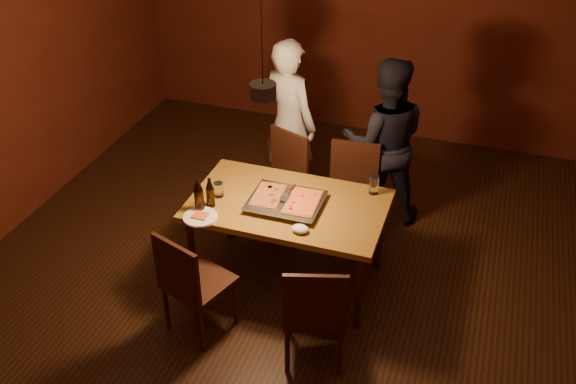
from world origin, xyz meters
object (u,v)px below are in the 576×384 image
(pizza_tray, at_px, (286,203))
(chair_far_left, at_px, (282,172))
(diner_dark, at_px, (384,142))
(beer_bottle_b, at_px, (210,192))
(plate_slice, at_px, (200,217))
(pendant_lamp, at_px, (263,89))
(dining_table, at_px, (288,211))
(chair_near_left, at_px, (189,277))
(beer_bottle_a, at_px, (199,195))
(chair_far_right, at_px, (352,184))
(diner_white, at_px, (289,123))
(chair_near_right, at_px, (315,306))

(pizza_tray, bearing_deg, chair_far_left, 108.29)
(diner_dark, bearing_deg, beer_bottle_b, 36.51)
(beer_bottle_b, bearing_deg, plate_slice, -93.57)
(pendant_lamp, bearing_deg, beer_bottle_b, -175.96)
(plate_slice, distance_m, diner_dark, 1.87)
(dining_table, distance_m, chair_near_left, 0.94)
(diner_dark, bearing_deg, beer_bottle_a, 36.65)
(chair_near_left, relative_size, diner_dark, 0.34)
(chair_far_right, bearing_deg, pendant_lamp, 59.51)
(diner_white, height_order, pendant_lamp, pendant_lamp)
(chair_far_left, xyz_separation_m, chair_far_right, (0.64, 0.00, 0.00))
(chair_far_right, relative_size, pendant_lamp, 0.44)
(chair_far_right, bearing_deg, chair_near_left, 57.62)
(beer_bottle_a, relative_size, diner_white, 0.17)
(dining_table, bearing_deg, chair_near_left, -119.92)
(diner_dark, bearing_deg, pendant_lamp, 49.18)
(dining_table, bearing_deg, chair_far_left, 112.57)
(pizza_tray, relative_size, beer_bottle_a, 2.00)
(diner_white, bearing_deg, chair_near_left, 109.95)
(chair_far_left, bearing_deg, chair_near_right, 138.90)
(diner_dark, height_order, pendant_lamp, pendant_lamp)
(pizza_tray, height_order, diner_white, diner_white)
(chair_far_right, bearing_deg, plate_slice, 46.94)
(pendant_lamp, bearing_deg, dining_table, 60.10)
(dining_table, relative_size, diner_dark, 0.96)
(diner_white, bearing_deg, pendant_lamp, 123.59)
(chair_near_left, height_order, beer_bottle_a, beer_bottle_a)
(chair_near_left, relative_size, pizza_tray, 0.97)
(chair_near_right, xyz_separation_m, plate_slice, (-1.01, 0.41, 0.22))
(dining_table, bearing_deg, diner_white, 108.19)
(chair_near_left, height_order, beer_bottle_b, beer_bottle_b)
(beer_bottle_b, xyz_separation_m, diner_white, (0.16, 1.40, -0.07))
(chair_far_left, bearing_deg, diner_white, -57.41)
(dining_table, xyz_separation_m, beer_bottle_b, (-0.54, -0.22, 0.20))
(dining_table, xyz_separation_m, diner_white, (-0.39, 1.17, 0.13))
(dining_table, height_order, pendant_lamp, pendant_lamp)
(chair_far_right, distance_m, diner_dark, 0.50)
(dining_table, relative_size, plate_slice, 5.82)
(diner_dark, bearing_deg, dining_table, 50.01)
(pizza_tray, bearing_deg, dining_table, 75.65)
(pizza_tray, xyz_separation_m, beer_bottle_b, (-0.54, -0.19, 0.10))
(chair_far_left, height_order, plate_slice, chair_far_left)
(pizza_tray, height_order, diner_dark, diner_dark)
(beer_bottle_b, bearing_deg, dining_table, 22.32)
(beer_bottle_b, bearing_deg, diner_white, 83.59)
(chair_near_left, bearing_deg, chair_far_right, 82.07)
(pizza_tray, distance_m, beer_bottle_a, 0.66)
(chair_near_right, distance_m, beer_bottle_b, 1.21)
(chair_far_right, height_order, pendant_lamp, pendant_lamp)
(beer_bottle_b, bearing_deg, chair_near_left, -82.27)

